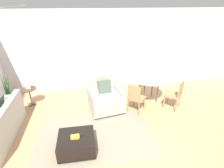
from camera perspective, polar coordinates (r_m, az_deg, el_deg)
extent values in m
plane|color=tan|center=(3.94, -0.68, -23.43)|extent=(20.00, 20.00, 0.00)
cube|color=white|center=(6.18, -5.57, 10.56)|extent=(12.00, 0.06, 2.75)
cube|color=gray|center=(4.48, -5.64, -16.10)|extent=(2.78, 1.82, 0.00)
cube|color=brown|center=(4.09, -5.04, -21.14)|extent=(2.72, 0.06, 0.00)
cube|color=brown|center=(4.34, -5.45, -17.66)|extent=(2.72, 0.06, 0.00)
cube|color=brown|center=(4.62, -5.81, -14.58)|extent=(2.72, 0.06, 0.00)
cube|color=brown|center=(4.90, -6.11, -11.85)|extent=(2.72, 0.06, 0.00)
cube|color=#B2ADA3|center=(4.64, -31.39, -9.01)|extent=(0.14, 1.90, 0.41)
cube|color=#B2ADA3|center=(5.52, -31.81, -4.53)|extent=(0.83, 0.12, 0.26)
cube|color=#B2ADA3|center=(5.18, -2.00, -6.01)|extent=(1.06, 1.00, 0.39)
cube|color=#B2ADA3|center=(5.03, -1.93, -3.83)|extent=(0.80, 0.84, 0.10)
cube|color=#B2ADA3|center=(5.27, -3.25, 0.26)|extent=(0.93, 0.28, 0.53)
cube|color=#B2ADA3|center=(4.95, -6.52, -3.87)|extent=(0.25, 0.79, 0.20)
cube|color=#B2ADA3|center=(5.15, 2.24, -2.45)|extent=(0.25, 0.79, 0.20)
cylinder|color=brown|center=(4.95, -5.07, -10.97)|extent=(0.05, 0.05, 0.06)
cylinder|color=brown|center=(5.14, 3.33, -9.34)|extent=(0.05, 0.05, 0.06)
cylinder|color=brown|center=(5.51, -6.87, -6.86)|extent=(0.05, 0.05, 0.06)
cylinder|color=brown|center=(5.68, 0.71, -5.56)|extent=(0.05, 0.05, 0.06)
cube|color=#4C5B4C|center=(5.05, -2.44, -0.94)|extent=(0.40, 0.27, 0.38)
cube|color=black|center=(4.03, -11.49, -18.34)|extent=(0.77, 0.68, 0.34)
cylinder|color=black|center=(4.00, -16.52, -23.37)|extent=(0.04, 0.04, 0.04)
cylinder|color=black|center=(3.95, -6.07, -22.95)|extent=(0.04, 0.04, 0.04)
cylinder|color=black|center=(4.41, -15.73, -17.67)|extent=(0.04, 0.04, 0.04)
cylinder|color=black|center=(4.36, -6.60, -17.22)|extent=(0.04, 0.04, 0.04)
cube|color=gold|center=(3.90, -11.95, -16.58)|extent=(0.17, 0.14, 0.02)
cube|color=gold|center=(3.87, -11.98, -16.43)|extent=(0.19, 0.13, 0.03)
cube|color=black|center=(3.90, -10.07, -16.42)|extent=(0.12, 0.12, 0.01)
cylinder|color=#333338|center=(6.22, -29.88, -5.01)|extent=(0.38, 0.38, 0.32)
cylinder|color=black|center=(6.15, -30.18, -3.81)|extent=(0.35, 0.35, 0.02)
cone|color=#387A42|center=(5.98, -30.71, -0.66)|extent=(0.05, 0.09, 0.74)
cone|color=#387A42|center=(6.02, -30.57, -0.84)|extent=(0.12, 0.13, 0.66)
cone|color=#387A42|center=(6.07, -30.74, -0.31)|extent=(0.15, 0.05, 0.73)
cone|color=#387A42|center=(6.05, -31.30, 0.10)|extent=(0.12, 0.10, 0.86)
cone|color=#387A42|center=(6.01, -31.61, -0.10)|extent=(0.06, 0.15, 0.86)
cone|color=#387A42|center=(5.97, -31.84, -0.61)|extent=(0.09, 0.11, 0.81)
cone|color=#387A42|center=(5.97, -31.04, -1.17)|extent=(0.10, 0.04, 0.67)
cone|color=#387A42|center=(5.94, -30.55, -1.24)|extent=(0.09, 0.09, 0.66)
cylinder|color=#4C3828|center=(5.88, -25.55, -1.52)|extent=(0.45, 0.45, 0.02)
cylinder|color=#4C3828|center=(5.99, -25.07, -3.78)|extent=(0.04, 0.04, 0.51)
cylinder|color=#4C3828|center=(6.12, -24.61, -5.96)|extent=(0.25, 0.25, 0.02)
cube|color=silver|center=(5.83, -25.74, -0.64)|extent=(0.14, 0.05, 0.18)
cube|color=#B2A893|center=(5.83, -25.75, -0.67)|extent=(0.12, 0.04, 0.16)
cube|color=silver|center=(5.87, -25.59, -0.94)|extent=(0.02, 0.04, 0.09)
cylinder|color=#99A8AD|center=(5.61, 12.14, 1.82)|extent=(1.12, 1.12, 0.01)
cylinder|color=#59595B|center=(5.52, 10.44, -2.86)|extent=(0.04, 0.04, 0.75)
cylinder|color=#59595B|center=(5.68, 14.61, -2.48)|extent=(0.04, 0.04, 0.75)
cylinder|color=#59595B|center=(5.89, 9.09, -0.87)|extent=(0.04, 0.04, 0.75)
cylinder|color=#59595B|center=(6.03, 13.04, -0.56)|extent=(0.04, 0.04, 0.75)
cube|color=tan|center=(5.11, 8.09, -4.42)|extent=(0.59, 0.59, 0.03)
cube|color=tan|center=(4.85, 7.19, -2.90)|extent=(0.29, 0.29, 0.45)
cylinder|color=tan|center=(5.30, 10.59, -6.27)|extent=(0.03, 0.03, 0.42)
cylinder|color=tan|center=(5.44, 7.18, -5.15)|extent=(0.03, 0.03, 0.42)
cylinder|color=tan|center=(5.03, 8.76, -8.08)|extent=(0.03, 0.03, 0.42)
cylinder|color=tan|center=(5.17, 5.21, -6.83)|extent=(0.03, 0.03, 0.42)
cube|color=tan|center=(5.53, 19.29, -3.28)|extent=(0.59, 0.59, 0.03)
cube|color=tan|center=(5.38, 21.56, -1.58)|extent=(0.29, 0.29, 0.45)
cylinder|color=tan|center=(5.83, 17.85, -4.03)|extent=(0.03, 0.03, 0.42)
cylinder|color=tan|center=(5.53, 16.61, -5.57)|extent=(0.03, 0.03, 0.42)
cylinder|color=tan|center=(5.75, 21.21, -5.00)|extent=(0.03, 0.03, 0.42)
cylinder|color=tan|center=(5.45, 20.15, -6.62)|extent=(0.03, 0.03, 0.42)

